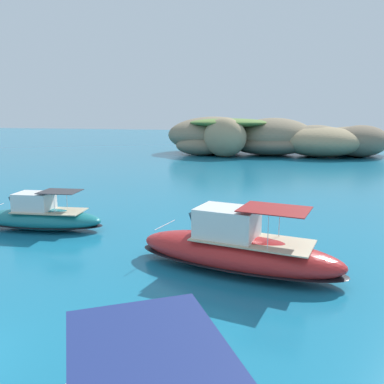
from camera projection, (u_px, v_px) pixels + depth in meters
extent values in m
ellipsoid|color=#84755B|center=(214.00, 135.00, 79.54)|extent=(24.72, 25.64, 7.27)
ellipsoid|color=#9E8966|center=(219.00, 138.00, 79.24)|extent=(23.21, 24.21, 6.01)
ellipsoid|color=#84755B|center=(274.00, 136.00, 75.36)|extent=(19.78, 19.65, 7.03)
ellipsoid|color=#9E8966|center=(225.00, 137.00, 70.42)|extent=(11.47, 11.22, 7.06)
ellipsoid|color=#756651|center=(267.00, 144.00, 74.46)|extent=(19.44, 17.69, 4.17)
ellipsoid|color=#84755B|center=(200.00, 146.00, 73.83)|extent=(9.53, 6.73, 3.63)
ellipsoid|color=olive|center=(229.00, 123.00, 74.52)|extent=(15.39, 13.99, 1.69)
ellipsoid|color=#9E8966|center=(320.00, 142.00, 71.17)|extent=(18.50, 17.64, 5.48)
ellipsoid|color=#756651|center=(361.00, 141.00, 70.65)|extent=(13.78, 15.20, 5.74)
ellipsoid|color=#84755B|center=(351.00, 140.00, 75.81)|extent=(14.50, 11.68, 5.37)
ellipsoid|color=#84755B|center=(316.00, 140.00, 72.51)|extent=(14.07, 16.28, 5.73)
cube|color=navy|center=(148.00, 348.00, 6.34)|extent=(4.01, 4.16, 0.04)
cylinder|color=silver|center=(213.00, 381.00, 6.85)|extent=(0.03, 0.03, 1.75)
ellipsoid|color=#19727A|center=(42.00, 219.00, 25.08)|extent=(8.34, 3.80, 1.37)
ellipsoid|color=black|center=(42.00, 224.00, 25.14)|extent=(8.51, 3.88, 0.16)
cube|color=#C6B793|center=(50.00, 211.00, 24.89)|extent=(4.72, 2.80, 0.06)
cube|color=silver|center=(34.00, 201.00, 24.91)|extent=(2.52, 2.06, 1.13)
cube|color=#2D4756|center=(18.00, 199.00, 25.05)|extent=(0.53, 1.59, 0.60)
cube|color=#333338|center=(60.00, 191.00, 24.53)|extent=(2.71, 2.28, 0.04)
cylinder|color=silver|center=(54.00, 204.00, 23.83)|extent=(0.03, 0.03, 1.29)
cylinder|color=silver|center=(67.00, 199.00, 25.47)|extent=(0.03, 0.03, 1.29)
ellipsoid|color=red|center=(236.00, 253.00, 18.42)|extent=(10.24, 4.20, 1.69)
ellipsoid|color=black|center=(236.00, 260.00, 18.49)|extent=(10.44, 4.28, 0.20)
cube|color=#C6B793|center=(252.00, 240.00, 17.96)|extent=(5.74, 3.20, 0.06)
cube|color=silver|center=(227.00, 222.00, 18.35)|extent=(3.02, 2.42, 1.39)
cube|color=#2D4756|center=(200.00, 216.00, 18.92)|extent=(0.55, 1.96, 0.74)
cylinder|color=silver|center=(165.00, 225.00, 19.89)|extent=(0.30, 2.08, 0.04)
cube|color=maroon|center=(275.00, 209.00, 17.24)|extent=(3.25, 2.68, 0.04)
cylinder|color=silver|center=(268.00, 233.00, 16.47)|extent=(0.03, 0.03, 1.59)
cylinder|color=silver|center=(279.00, 221.00, 18.32)|extent=(0.03, 0.03, 1.59)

